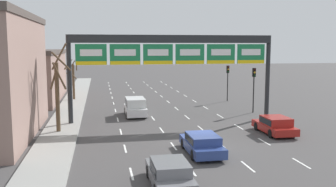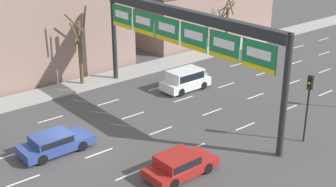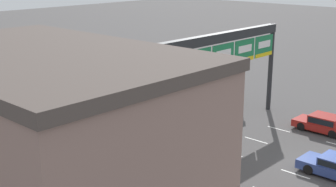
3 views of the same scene
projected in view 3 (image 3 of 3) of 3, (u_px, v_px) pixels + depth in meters
ground_plane at (322, 171)px, 29.91m from camera, size 220.00×220.00×0.00m
lane_dashes at (168, 123)px, 38.76m from camera, size 10.02×67.00×0.01m
sign_gantry at (209, 53)px, 34.33m from camera, size 18.50×0.70×7.75m
building_near at (46, 150)px, 21.23m from camera, size 9.61×15.11×9.22m
car_red at (324, 123)px, 36.60m from camera, size 1.99×4.31×1.36m
suv_white at (149, 124)px, 35.64m from camera, size 1.98×4.20×1.76m
traffic_light_near_gantry at (243, 70)px, 43.31m from camera, size 0.30×0.35×4.57m
traffic_light_mid_block at (179, 59)px, 48.69m from camera, size 0.30×0.35×4.39m
tree_bare_closest at (142, 137)px, 26.35m from camera, size 1.69×2.00×6.87m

